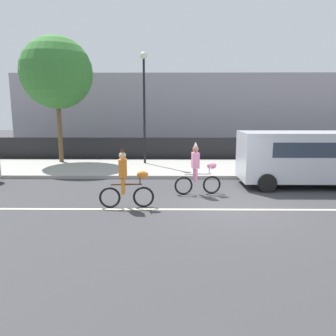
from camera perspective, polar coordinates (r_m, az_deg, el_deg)
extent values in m
plane|color=#38383A|center=(10.87, 11.36, -6.33)|extent=(80.00, 80.00, 0.00)
cube|color=beige|center=(10.40, 11.87, -7.08)|extent=(36.00, 0.14, 0.01)
cube|color=#9E9B93|center=(17.12, 7.37, 0.04)|extent=(60.00, 5.00, 0.15)
cube|color=black|center=(19.88, 6.43, 3.27)|extent=(40.00, 0.08, 1.40)
cube|color=#99939E|center=(28.33, 5.22, 9.64)|extent=(28.00, 8.00, 5.67)
torus|color=black|center=(10.36, -4.29, -5.05)|extent=(0.67, 0.12, 0.67)
torus|color=black|center=(10.42, -10.09, -5.10)|extent=(0.67, 0.12, 0.67)
cylinder|color=#4C2614|center=(10.27, -7.25, -2.84)|extent=(0.97, 0.13, 0.05)
cylinder|color=#4C2614|center=(10.26, -8.10, -2.36)|extent=(0.04, 0.04, 0.18)
cylinder|color=#4C2614|center=(10.23, -4.91, -2.19)|extent=(0.04, 0.04, 0.23)
cylinder|color=#4C2614|center=(10.21, -4.92, -1.56)|extent=(0.07, 0.50, 0.03)
ellipsoid|color=orange|center=(10.19, -4.46, -1.17)|extent=(0.38, 0.23, 0.24)
cube|color=orange|center=(10.18, -7.87, -0.05)|extent=(0.27, 0.34, 0.56)
sphere|color=beige|center=(10.12, -7.93, 2.18)|extent=(0.22, 0.22, 0.22)
cone|color=#4C2614|center=(10.09, -7.95, 3.19)|extent=(0.14, 0.14, 0.16)
cylinder|color=orange|center=(10.15, -7.85, -3.25)|extent=(0.11, 0.11, 0.48)
cylinder|color=orange|center=(10.42, -7.75, -2.89)|extent=(0.11, 0.11, 0.48)
torus|color=black|center=(12.09, 7.63, -2.91)|extent=(0.67, 0.17, 0.67)
torus|color=black|center=(11.85, 2.73, -3.09)|extent=(0.67, 0.17, 0.67)
cylinder|color=silver|center=(11.87, 5.23, -1.05)|extent=(0.96, 0.20, 0.05)
cylinder|color=silver|center=(11.82, 4.53, -0.65)|extent=(0.04, 0.04, 0.18)
cylinder|color=silver|center=(11.95, 7.20, -0.45)|extent=(0.04, 0.04, 0.23)
cylinder|color=silver|center=(11.93, 7.21, 0.09)|extent=(0.11, 0.50, 0.03)
ellipsoid|color=pink|center=(11.94, 7.61, 0.43)|extent=(0.39, 0.25, 0.24)
cube|color=pink|center=(11.76, 4.80, 1.37)|extent=(0.29, 0.35, 0.56)
sphere|color=#9E7051|center=(11.71, 4.83, 3.31)|extent=(0.22, 0.22, 0.22)
cone|color=silver|center=(11.69, 4.84, 4.18)|extent=(0.14, 0.14, 0.16)
cylinder|color=pink|center=(11.72, 4.91, -1.39)|extent=(0.11, 0.11, 0.48)
cylinder|color=pink|center=(11.99, 4.61, -1.13)|extent=(0.11, 0.11, 0.48)
cube|color=silver|center=(14.09, 22.56, 1.95)|extent=(5.00, 2.00, 1.90)
cube|color=#283342|center=(14.20, 24.16, 3.32)|extent=(3.90, 2.02, 0.56)
cylinder|color=black|center=(15.81, 26.73, -0.78)|extent=(0.70, 0.22, 0.70)
cylinder|color=black|center=(12.75, 16.85, -2.51)|extent=(0.70, 0.22, 0.70)
cylinder|color=black|center=(14.64, 14.69, -0.82)|extent=(0.70, 0.22, 0.70)
cylinder|color=black|center=(17.82, -4.14, 9.62)|extent=(0.12, 0.12, 5.50)
sphere|color=#EAEACC|center=(18.04, -4.27, 18.97)|extent=(0.36, 0.36, 0.36)
cylinder|color=brown|center=(19.31, -18.32, 6.23)|extent=(0.24, 0.24, 3.51)
sphere|color=#387A33|center=(19.38, -18.84, 15.43)|extent=(3.87, 3.87, 3.87)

